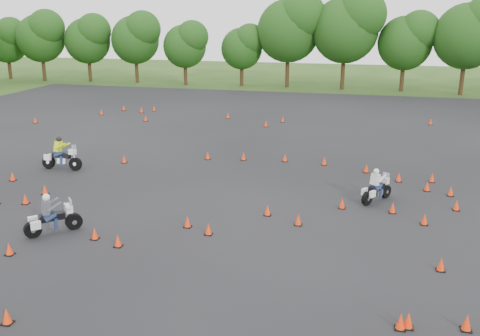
{
  "coord_description": "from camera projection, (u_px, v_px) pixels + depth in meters",
  "views": [
    {
      "loc": [
        5.78,
        -19.7,
        8.42
      ],
      "look_at": [
        0.0,
        4.0,
        1.2
      ],
      "focal_mm": 40.0,
      "sensor_mm": 36.0,
      "label": 1
    }
  ],
  "objects": [
    {
      "name": "ground",
      "position": [
        217.0,
        222.0,
        22.06
      ],
      "size": [
        140.0,
        140.0,
        0.0
      ],
      "primitive_type": "plane",
      "color": "#2D5119",
      "rests_on": "ground"
    },
    {
      "name": "traffic_cones",
      "position": [
        253.0,
        178.0,
        27.16
      ],
      "size": [
        36.59,
        33.27,
        0.45
      ],
      "color": "#FF360A",
      "rests_on": "asphalt_pad"
    },
    {
      "name": "rider_grey",
      "position": [
        52.0,
        213.0,
        20.75
      ],
      "size": [
        2.06,
        2.07,
        1.72
      ],
      "primitive_type": null,
      "rotation": [
        0.0,
        0.0,
        0.79
      ],
      "color": "#484B51",
      "rests_on": "ground"
    },
    {
      "name": "treeline",
      "position": [
        331.0,
        50.0,
        53.18
      ],
      "size": [
        86.64,
        32.46,
        11.1
      ],
      "color": "#1C4313",
      "rests_on": "ground"
    },
    {
      "name": "rider_white",
      "position": [
        377.0,
        185.0,
        24.27
      ],
      "size": [
        1.7,
        2.06,
        1.6
      ],
      "primitive_type": null,
      "rotation": [
        0.0,
        0.0,
        0.96
      ],
      "color": "silver",
      "rests_on": "ground"
    },
    {
      "name": "asphalt_pad",
      "position": [
        249.0,
        179.0,
        27.65
      ],
      "size": [
        62.0,
        62.0,
        0.0
      ],
      "primitive_type": "plane",
      "color": "black",
      "rests_on": "ground"
    },
    {
      "name": "rider_yellow",
      "position": [
        60.0,
        154.0,
        29.11
      ],
      "size": [
        2.34,
        0.72,
        1.8
      ],
      "primitive_type": null,
      "rotation": [
        0.0,
        0.0,
        0.0
      ],
      "color": "#CCDF13",
      "rests_on": "ground"
    }
  ]
}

